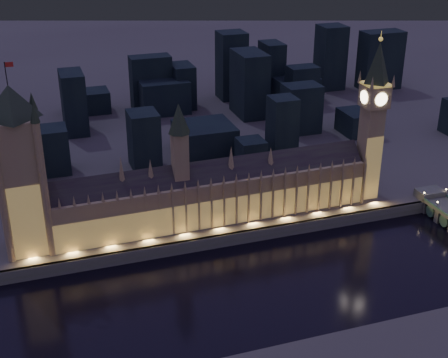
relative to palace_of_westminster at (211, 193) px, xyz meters
name	(u,v)px	position (x,y,z in m)	size (l,w,h in m)	color
ground_plane	(247,283)	(1.00, -61.75, -26.37)	(2000.00, 2000.00, 0.00)	black
north_bank	(104,58)	(1.00, 458.25, -22.37)	(2000.00, 960.00, 8.00)	#463D3D
embankment_wall	(223,240)	(1.00, -20.75, -22.37)	(2000.00, 2.50, 8.00)	#4E5842
palace_of_westminster	(211,193)	(0.00, 0.00, 0.00)	(202.00, 24.28, 78.00)	#936F55
victoria_tower	(19,162)	(-109.00, 0.17, 35.42)	(31.68, 31.68, 108.96)	#936F55
elizabeth_tower	(374,108)	(109.00, 0.18, 43.45)	(18.00, 18.00, 110.79)	#936F55
city_backdrop	(186,96)	(34.91, 185.87, 4.59)	(465.98, 215.63, 81.75)	black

